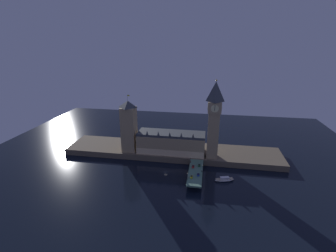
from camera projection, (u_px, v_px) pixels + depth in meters
The scene contains 17 objects.
ground_plane at pixel (166, 172), 219.70m from camera, with size 400.00×400.00×0.00m, color black.
embankment at pixel (172, 151), 255.14m from camera, with size 220.00×42.00×5.90m.
parliament_hall at pixel (171, 142), 243.96m from camera, with size 66.68×22.57×24.65m.
clock_tower at pixel (214, 118), 223.41m from camera, with size 12.54×12.65×74.57m.
victoria_tower at pixel (129, 126), 242.51m from camera, with size 13.94×13.94×58.02m.
bridge at pixel (195, 173), 209.37m from camera, with size 12.03×46.00×6.04m.
car_northbound_lead at pixel (193, 166), 215.89m from camera, with size 1.93×4.77×1.33m.
car_northbound_trail at pixel (192, 177), 199.01m from camera, with size 1.88×3.85×1.58m.
car_southbound_lead at pixel (198, 175), 202.44m from camera, with size 2.11×4.06×1.38m.
car_southbound_trail at pixel (199, 165), 217.96m from camera, with size 2.09×3.98×1.38m.
pedestrian_near_rail at pixel (188, 177), 197.99m from camera, with size 0.38×0.38×1.59m.
pedestrian_mid_walk at pixel (202, 171), 207.68m from camera, with size 0.38×0.38×1.73m.
pedestrian_far_rail at pixel (191, 162), 224.00m from camera, with size 0.38×0.38×1.62m.
street_lamp_near at pixel (187, 176), 194.70m from camera, with size 1.34×0.60×6.24m.
street_lamp_mid at pixel (202, 167), 206.47m from camera, with size 1.34×0.60×6.98m.
street_lamp_far at pixel (190, 159), 222.16m from camera, with size 1.34×0.60×6.26m.
boat_downstream at pixel (225, 179), 205.38m from camera, with size 17.31×9.33×3.61m.
Camera 1 is at (34.77, -191.36, 110.40)m, focal length 26.00 mm.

